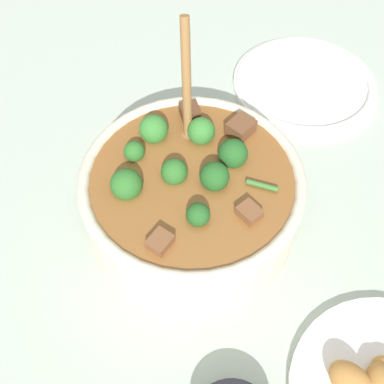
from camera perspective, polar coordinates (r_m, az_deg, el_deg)
The scene contains 3 objects.
ground_plane at distance 0.70m, azimuth 0.00°, elevation -3.32°, with size 4.00×4.00×0.00m, color #ADBCAD.
stew_bowl at distance 0.64m, azimuth -0.02°, elevation -0.31°, with size 0.29×0.29×0.26m.
empty_plate at distance 0.89m, azimuth 13.17°, elevation 12.47°, with size 0.25×0.25×0.02m.
Camera 1 is at (-0.32, 0.19, 0.59)m, focal length 45.00 mm.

